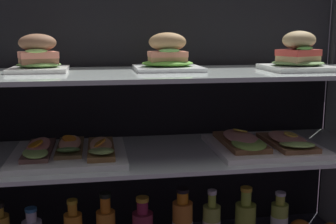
# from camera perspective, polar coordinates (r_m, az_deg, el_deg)

# --- Properties ---
(case_frame) EXTENTS (1.40, 0.48, 0.90)m
(case_frame) POSITION_cam_1_polar(r_m,az_deg,el_deg) (1.45, -0.84, -0.30)
(case_frame) COLOR black
(case_frame) RESTS_ON ground
(riser_lower_tier) EXTENTS (1.33, 0.41, 0.35)m
(riser_lower_tier) POSITION_cam_1_polar(r_m,az_deg,el_deg) (1.41, -0.00, -12.66)
(riser_lower_tier) COLOR silver
(riser_lower_tier) RESTS_ON case_base_deck
(shelf_lower_glass) EXTENTS (1.34, 0.42, 0.01)m
(shelf_lower_glass) POSITION_cam_1_polar(r_m,az_deg,el_deg) (1.35, -0.00, -5.59)
(shelf_lower_glass) COLOR silver
(shelf_lower_glass) RESTS_ON riser_lower_tier
(riser_upper_tier) EXTENTS (1.33, 0.41, 0.24)m
(riser_upper_tier) POSITION_cam_1_polar(r_m,az_deg,el_deg) (1.32, -0.00, -0.27)
(riser_upper_tier) COLOR silver
(riser_upper_tier) RESTS_ON shelf_lower_glass
(shelf_upper_glass) EXTENTS (1.34, 0.42, 0.01)m
(shelf_upper_glass) POSITION_cam_1_polar(r_m,az_deg,el_deg) (1.30, -0.00, 5.24)
(shelf_upper_glass) COLOR silver
(shelf_upper_glass) RESTS_ON riser_upper_tier
(plated_roll_sandwich_mid_left) EXTENTS (0.17, 0.17, 0.11)m
(plated_roll_sandwich_mid_left) POSITION_cam_1_polar(r_m,az_deg,el_deg) (1.35, -17.17, 7.11)
(plated_roll_sandwich_mid_left) COLOR white
(plated_roll_sandwich_mid_left) RESTS_ON shelf_upper_glass
(plated_roll_sandwich_right_of_center) EXTENTS (0.21, 0.21, 0.12)m
(plated_roll_sandwich_right_of_center) POSITION_cam_1_polar(r_m,az_deg,el_deg) (1.34, -0.06, 7.43)
(plated_roll_sandwich_right_of_center) COLOR white
(plated_roll_sandwich_right_of_center) RESTS_ON shelf_upper_glass
(plated_roll_sandwich_near_right_corner) EXTENTS (0.20, 0.20, 0.12)m
(plated_roll_sandwich_near_right_corner) POSITION_cam_1_polar(r_m,az_deg,el_deg) (1.40, 17.25, 7.26)
(plated_roll_sandwich_near_right_corner) COLOR white
(plated_roll_sandwich_near_right_corner) RESTS_ON shelf_upper_glass
(open_sandwich_tray_mid_right) EXTENTS (0.34, 0.32, 0.06)m
(open_sandwich_tray_mid_right) POSITION_cam_1_polar(r_m,az_deg,el_deg) (1.31, -13.23, -5.18)
(open_sandwich_tray_mid_right) COLOR white
(open_sandwich_tray_mid_right) RESTS_ON shelf_lower_glass
(open_sandwich_tray_far_right) EXTENTS (0.34, 0.32, 0.06)m
(open_sandwich_tray_far_right) POSITION_cam_1_polar(r_m,az_deg,el_deg) (1.39, 12.85, -4.17)
(open_sandwich_tray_far_right) COLOR white
(open_sandwich_tray_far_right) RESTS_ON shelf_lower_glass
(juice_bottle_tucked_behind) EXTENTS (0.06, 0.06, 0.20)m
(juice_bottle_tucked_behind) POSITION_cam_1_polar(r_m,az_deg,el_deg) (1.56, 14.75, -14.30)
(juice_bottle_tucked_behind) COLOR #B0CB4D
(juice_bottle_tucked_behind) RESTS_ON case_base_deck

